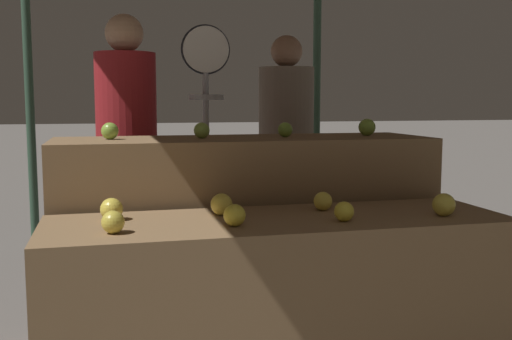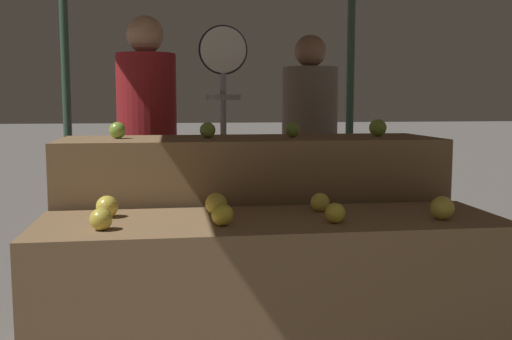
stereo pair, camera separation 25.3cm
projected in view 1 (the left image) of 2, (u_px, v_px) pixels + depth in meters
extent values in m
cylinder|color=#33513D|center=(30.00, 100.00, 4.83)|extent=(0.07, 0.07, 2.40)
cylinder|color=#33513D|center=(316.00, 100.00, 5.42)|extent=(0.07, 0.07, 2.40)
cube|color=olive|center=(279.00, 314.00, 2.31)|extent=(1.75, 0.55, 0.75)
cube|color=olive|center=(245.00, 244.00, 2.87)|extent=(1.75, 0.55, 1.02)
sphere|color=gold|center=(113.00, 222.00, 2.00)|extent=(0.08, 0.08, 0.08)
sphere|color=gold|center=(235.00, 215.00, 2.11)|extent=(0.08, 0.08, 0.08)
sphere|color=gold|center=(344.00, 211.00, 2.20)|extent=(0.07, 0.07, 0.07)
sphere|color=gold|center=(444.00, 205.00, 2.30)|extent=(0.09, 0.09, 0.09)
sphere|color=yellow|center=(112.00, 209.00, 2.22)|extent=(0.08, 0.08, 0.08)
sphere|color=yellow|center=(222.00, 204.00, 2.32)|extent=(0.09, 0.09, 0.09)
sphere|color=yellow|center=(323.00, 201.00, 2.42)|extent=(0.08, 0.08, 0.08)
sphere|color=#84AD3D|center=(110.00, 131.00, 2.67)|extent=(0.08, 0.08, 0.08)
sphere|color=#8EB247|center=(202.00, 130.00, 2.75)|extent=(0.07, 0.07, 0.07)
sphere|color=#7AA338|center=(285.00, 130.00, 2.85)|extent=(0.07, 0.07, 0.07)
sphere|color=#84AD3D|center=(367.00, 127.00, 2.96)|extent=(0.08, 0.08, 0.08)
cylinder|color=#99999E|center=(207.00, 176.00, 3.52)|extent=(0.04, 0.04, 1.51)
cylinder|color=black|center=(206.00, 50.00, 3.43)|extent=(0.28, 0.01, 0.28)
cylinder|color=silver|center=(206.00, 49.00, 3.41)|extent=(0.26, 0.02, 0.26)
cylinder|color=#99999E|center=(206.00, 85.00, 3.44)|extent=(0.01, 0.01, 0.14)
cylinder|color=#99999E|center=(206.00, 97.00, 3.44)|extent=(0.20, 0.20, 0.03)
cube|color=#2D2D38|center=(129.00, 233.00, 3.63)|extent=(0.30, 0.22, 0.79)
cylinder|color=maroon|center=(126.00, 111.00, 3.55)|extent=(0.44, 0.44, 0.69)
sphere|color=tan|center=(124.00, 33.00, 3.49)|extent=(0.22, 0.22, 0.22)
cube|color=#2D2D38|center=(286.00, 218.00, 4.17)|extent=(0.32, 0.25, 0.76)
cylinder|color=#756656|center=(286.00, 116.00, 4.09)|extent=(0.48, 0.48, 0.66)
sphere|color=#936B51|center=(287.00, 51.00, 4.04)|extent=(0.21, 0.21, 0.21)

